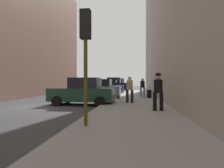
# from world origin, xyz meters

# --- Properties ---
(ground_plane) EXTENTS (120.00, 120.00, 0.00)m
(ground_plane) POSITION_xyz_m (0.00, 0.00, 0.00)
(ground_plane) COLOR #38383A
(sidewalk) EXTENTS (4.00, 40.00, 0.15)m
(sidewalk) POSITION_xyz_m (6.00, 0.00, 0.07)
(sidewalk) COLOR gray
(sidewalk) RESTS_ON ground_plane
(parked_dark_green_sedan) EXTENTS (4.22, 2.10, 1.79)m
(parked_dark_green_sedan) POSITION_xyz_m (2.65, 1.39, 0.85)
(parked_dark_green_sedan) COLOR #193828
(parked_dark_green_sedan) RESTS_ON ground_plane
(parked_gray_coupe) EXTENTS (4.25, 2.15, 1.79)m
(parked_gray_coupe) POSITION_xyz_m (2.65, 7.16, 0.85)
(parked_gray_coupe) COLOR slate
(parked_gray_coupe) RESTS_ON ground_plane
(parked_blue_sedan) EXTENTS (4.25, 2.16, 1.79)m
(parked_blue_sedan) POSITION_xyz_m (2.65, 12.81, 0.85)
(parked_blue_sedan) COLOR navy
(parked_blue_sedan) RESTS_ON ground_plane
(parked_black_suv) EXTENTS (4.66, 2.19, 2.25)m
(parked_black_suv) POSITION_xyz_m (2.65, 18.56, 1.03)
(parked_black_suv) COLOR black
(parked_black_suv) RESTS_ON ground_plane
(parked_bronze_suv) EXTENTS (4.65, 2.16, 2.25)m
(parked_bronze_suv) POSITION_xyz_m (2.65, 23.94, 1.03)
(parked_bronze_suv) COLOR brown
(parked_bronze_suv) RESTS_ON ground_plane
(parked_white_van) EXTENTS (4.62, 2.10, 2.25)m
(parked_white_van) POSITION_xyz_m (2.65, 29.41, 1.03)
(parked_white_van) COLOR silver
(parked_white_van) RESTS_ON ground_plane
(fire_hydrant) EXTENTS (0.42, 0.22, 0.70)m
(fire_hydrant) POSITION_xyz_m (4.45, 2.82, 0.50)
(fire_hydrant) COLOR red
(fire_hydrant) RESTS_ON sidewalk
(traffic_light) EXTENTS (0.32, 0.32, 3.60)m
(traffic_light) POSITION_xyz_m (4.50, -4.57, 2.76)
(traffic_light) COLOR #514C0F
(traffic_light) RESTS_ON sidewalk
(pedestrian_in_jeans) EXTENTS (0.53, 0.47, 1.71)m
(pedestrian_in_jeans) POSITION_xyz_m (6.80, 6.32, 1.10)
(pedestrian_in_jeans) COLOR #728CB2
(pedestrian_in_jeans) RESTS_ON sidewalk
(pedestrian_with_fedora) EXTENTS (0.53, 0.47, 1.78)m
(pedestrian_with_fedora) POSITION_xyz_m (7.14, -1.41, 1.14)
(pedestrian_with_fedora) COLOR black
(pedestrian_with_fedora) RESTS_ON sidewalk
(pedestrian_in_tan_coat) EXTENTS (0.52, 0.46, 1.71)m
(pedestrian_in_tan_coat) POSITION_xyz_m (5.73, 1.60, 1.10)
(pedestrian_in_tan_coat) COLOR black
(pedestrian_in_tan_coat) RESTS_ON sidewalk
(rolling_suitcase) EXTENTS (0.37, 0.56, 1.04)m
(rolling_suitcase) POSITION_xyz_m (7.32, 5.53, 0.49)
(rolling_suitcase) COLOR black
(rolling_suitcase) RESTS_ON sidewalk
(duffel_bag) EXTENTS (0.32, 0.44, 0.28)m
(duffel_bag) POSITION_xyz_m (4.71, 4.41, 0.29)
(duffel_bag) COLOR #472D19
(duffel_bag) RESTS_ON sidewalk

